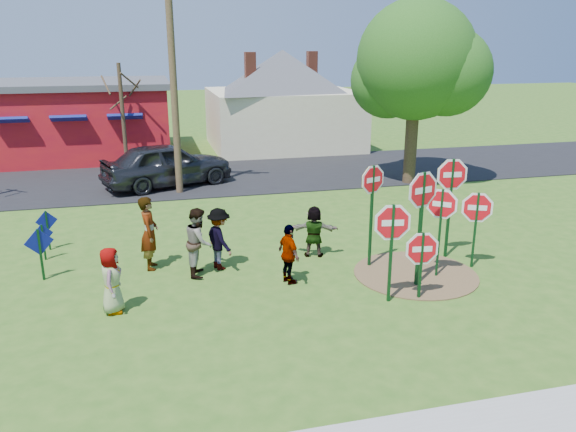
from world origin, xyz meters
name	(u,v)px	position (x,y,z in m)	size (l,w,h in m)	color
ground	(238,276)	(0.00, 0.00, 0.00)	(120.00, 120.00, 0.00)	#325D1A
road	(197,177)	(0.00, 11.50, 0.02)	(120.00, 7.50, 0.04)	black
dirt_patch	(415,274)	(4.50, -1.00, 0.01)	(3.20, 3.20, 0.03)	brown
red_building	(78,119)	(-5.50, 17.99, 1.97)	(9.40, 7.69, 3.90)	maroon
cream_house	(283,95)	(5.50, 18.00, 2.92)	(9.40, 9.40, 6.50)	beige
stop_sign_a	(392,231)	(3.17, -2.28, 1.72)	(1.14, 0.19, 2.50)	#0F3A19
stop_sign_b	(372,190)	(3.54, -0.17, 2.13)	(0.97, 0.38, 2.92)	#0F3A19
stop_sign_c	(441,213)	(4.96, -1.24, 1.71)	(0.84, 0.64, 2.47)	#0F3A19
stop_sign_d	(451,183)	(5.89, -0.03, 2.13)	(1.17, 0.14, 2.96)	#0F3A19
stop_sign_e	(422,253)	(3.93, -2.32, 1.15)	(1.07, 0.15, 1.78)	#0F3A19
stop_sign_f	(477,212)	(6.20, -0.88, 1.53)	(1.00, 0.48, 2.21)	#0F3A19
stop_sign_g	(422,203)	(4.20, -1.64, 2.14)	(1.15, 0.37, 3.05)	#0F3A19
blue_diamond_b	(40,248)	(-4.85, 1.00, 0.85)	(0.68, 0.27, 1.38)	#0F3A19
blue_diamond_c	(43,238)	(-5.03, 2.45, 0.64)	(0.54, 0.25, 1.04)	#0F3A19
blue_diamond_d	(47,226)	(-5.02, 3.26, 0.73)	(0.58, 0.22, 1.19)	#0F3A19
person_a	(111,280)	(-3.03, -1.30, 0.76)	(0.75, 0.49, 1.53)	#3D488A
person_b	(149,233)	(-2.17, 1.13, 0.99)	(0.72, 0.47, 1.98)	#2F7A61
person_c	(199,242)	(-0.94, 0.39, 0.90)	(0.87, 0.68, 1.79)	brown
person_d	(219,239)	(-0.39, 0.65, 0.83)	(1.08, 0.62, 1.67)	#37383D
person_e	(289,254)	(1.16, -0.73, 0.77)	(0.90, 0.38, 1.54)	#4D2D5A
person_f	(314,231)	(2.30, 0.93, 0.73)	(1.36, 0.43, 1.46)	#1C4A24
suv	(167,164)	(-1.33, 10.09, 0.95)	(2.15, 5.33, 1.82)	#323338
utility_pole	(173,74)	(-0.94, 8.88, 4.66)	(2.03, 0.97, 8.85)	#4C3823
leafy_tree	(419,66)	(8.84, 8.20, 4.85)	(5.30, 4.84, 7.53)	#382819
bare_tree_east	(122,102)	(-3.08, 13.72, 3.18)	(1.80, 1.80, 4.91)	#382819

